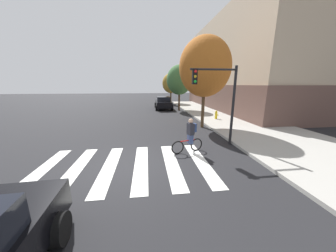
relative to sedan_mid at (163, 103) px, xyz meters
name	(u,v)px	position (x,y,z in m)	size (l,w,h in m)	color
ground_plane	(129,166)	(-3.04, -16.60, -0.86)	(120.00, 120.00, 0.00)	black
sidewalk	(318,154)	(5.71, -16.60, -0.78)	(6.50, 50.00, 0.15)	#9E9B93
crosswalk_stripes	(125,166)	(-3.17, -16.60, -0.85)	(6.94, 4.16, 0.01)	silver
sedan_mid	(163,103)	(0.00, 0.00, 0.00)	(2.31, 4.84, 1.67)	black
cyclist	(190,136)	(-0.20, -15.43, -0.02)	(1.66, 0.53, 1.69)	black
traffic_light_near	(219,92)	(1.51, -14.58, 2.00)	(2.47, 0.28, 4.20)	black
fire_hydrant	(216,115)	(4.12, -8.26, -0.33)	(0.33, 0.22, 0.78)	gold
street_tree_near	(205,67)	(2.03, -10.59, 3.62)	(3.73, 3.73, 6.64)	#4C3823
street_tree_mid	(179,80)	(1.87, -1.64, 2.94)	(3.16, 3.16, 5.63)	#4C3823
street_tree_far	(171,83)	(1.91, 6.32, 2.58)	(2.87, 2.87, 5.11)	#4C3823
corner_building	(268,66)	(14.15, -0.70, 4.80)	(15.81, 22.31, 11.41)	brown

